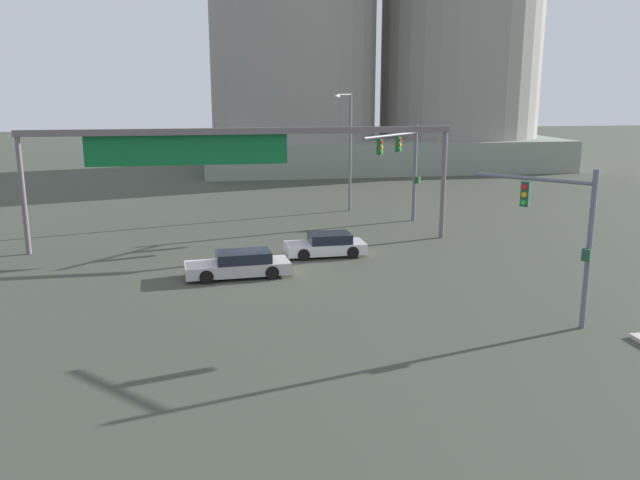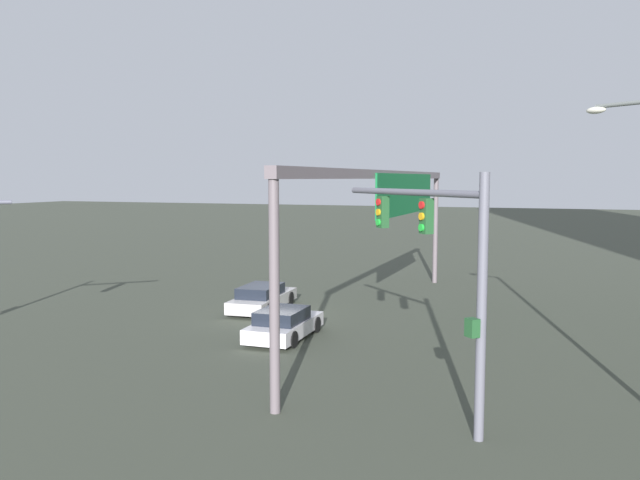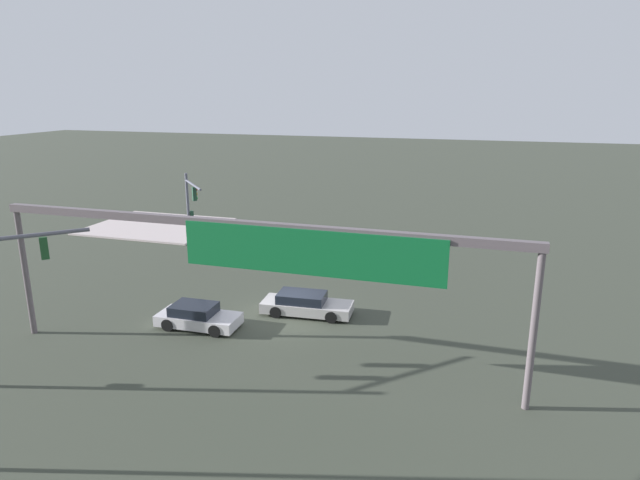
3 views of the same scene
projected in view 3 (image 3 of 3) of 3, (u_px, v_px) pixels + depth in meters
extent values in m
plane|color=#3C4236|center=(289.00, 318.00, 29.37)|extent=(230.67, 230.67, 0.00)
cube|color=beige|center=(157.00, 226.00, 48.90)|extent=(11.15, 9.29, 0.15)
cylinder|color=slate|center=(4.00, 238.00, 22.59)|extent=(4.78, 4.75, 0.18)
cube|color=#1F4E28|center=(44.00, 248.00, 23.39)|extent=(0.41, 0.41, 0.95)
cylinder|color=red|center=(43.00, 241.00, 23.45)|extent=(0.18, 0.18, 0.20)
cylinder|color=orange|center=(44.00, 247.00, 23.53)|extent=(0.18, 0.18, 0.20)
cylinder|color=green|center=(45.00, 254.00, 23.61)|extent=(0.18, 0.18, 0.20)
cylinder|color=slate|center=(188.00, 213.00, 40.90)|extent=(0.20, 0.20, 5.92)
cylinder|color=slate|center=(193.00, 185.00, 38.33)|extent=(3.09, 3.38, 0.15)
cube|color=#214432|center=(194.00, 194.00, 38.26)|extent=(0.41, 0.41, 0.95)
cylinder|color=red|center=(196.00, 190.00, 38.24)|extent=(0.18, 0.19, 0.20)
cylinder|color=orange|center=(197.00, 194.00, 38.32)|extent=(0.18, 0.19, 0.20)
cylinder|color=green|center=(197.00, 198.00, 38.40)|extent=(0.18, 0.19, 0.20)
cube|color=#214432|center=(192.00, 214.00, 41.03)|extent=(0.38, 0.38, 0.44)
cylinder|color=#64595F|center=(533.00, 333.00, 20.23)|extent=(0.28, 0.28, 6.25)
cylinder|color=#64595F|center=(26.00, 274.00, 26.78)|extent=(0.28, 0.28, 6.25)
cube|color=#64595F|center=(241.00, 225.00, 22.63)|extent=(23.67, 0.35, 0.35)
cube|color=#0F6430|center=(309.00, 253.00, 21.83)|extent=(10.90, 0.08, 1.88)
cube|color=silver|center=(199.00, 319.00, 28.15)|extent=(4.25, 1.91, 0.55)
cube|color=black|center=(194.00, 309.00, 28.08)|extent=(2.23, 1.65, 0.50)
cylinder|color=black|center=(229.00, 318.00, 28.63)|extent=(0.65, 0.24, 0.64)
cylinder|color=black|center=(215.00, 331.00, 27.06)|extent=(0.65, 0.24, 0.64)
cylinder|color=black|center=(184.00, 312.00, 29.31)|extent=(0.65, 0.24, 0.64)
cylinder|color=black|center=(168.00, 325.00, 27.73)|extent=(0.65, 0.24, 0.64)
cube|color=#B5B0B0|center=(307.00, 307.00, 29.77)|extent=(5.00, 2.11, 0.55)
cube|color=black|center=(302.00, 297.00, 29.69)|extent=(2.64, 1.74, 0.50)
cylinder|color=black|center=(337.00, 305.00, 30.25)|extent=(0.65, 0.26, 0.64)
cylinder|color=black|center=(331.00, 317.00, 28.68)|extent=(0.65, 0.26, 0.64)
cylinder|color=black|center=(285.00, 301.00, 30.91)|extent=(0.65, 0.26, 0.64)
cylinder|color=black|center=(276.00, 312.00, 29.35)|extent=(0.65, 0.26, 0.64)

